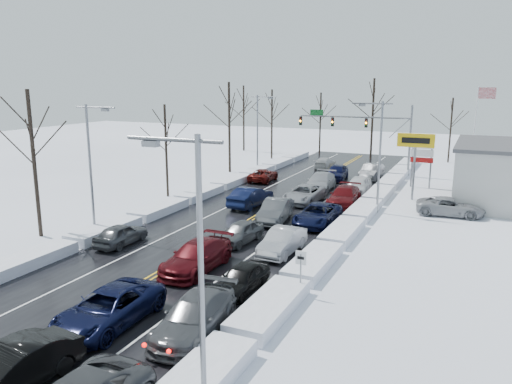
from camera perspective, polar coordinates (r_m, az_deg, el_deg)
The scene contains 42 objects.
ground at distance 35.47m, azimuth -3.20°, elevation -4.68°, with size 160.00×160.00×0.00m, color white.
road_surface at distance 37.18m, azimuth -1.77°, elevation -3.85°, with size 14.00×84.00×0.01m, color black.
snow_bank_left at distance 40.98m, azimuth -11.37°, elevation -2.56°, with size 1.90×72.00×0.69m, color white.
snow_bank_right at distance 34.65m, azimuth 9.64°, elevation -5.26°, with size 1.90×72.00×0.69m, color white.
traffic_signal_mast at distance 59.52m, azimuth 12.42°, elevation 7.36°, with size 13.28×0.39×8.00m.
tires_plus_sign at distance 46.64m, azimuth 17.78°, elevation 5.14°, with size 3.20×0.34×6.00m.
used_vehicles_sign at distance 52.78m, azimuth 18.44°, elevation 4.04°, with size 2.20×0.22×4.65m.
speed_limit_sign at distance 24.89m, azimuth 5.14°, elevation -8.30°, with size 0.55×0.09×2.35m.
flagpole at distance 60.21m, azimuth 23.90°, elevation 7.08°, with size 1.87×1.20×10.00m.
streetlight_se at distance 15.04m, azimuth -7.02°, elevation -7.50°, with size 3.20×0.25×9.00m.
streetlight_ne at distance 41.04m, azimuth 13.73°, elevation 4.91°, with size 3.20×0.25×9.00m.
streetlight_sw at distance 35.80m, azimuth -18.24°, elevation 3.59°, with size 3.20×0.25×9.00m.
streetlight_nw at distance 59.36m, azimuth 0.34°, elevation 7.47°, with size 3.20×0.25×9.00m.
tree_left_b at distance 36.49m, azimuth -24.28°, elevation 5.93°, with size 4.00×4.00×10.00m.
tree_left_c at distance 46.42m, azimuth -10.30°, elevation 6.68°, with size 3.40×3.40×8.50m.
tree_left_d at distance 58.68m, azimuth -3.09°, elevation 9.38°, with size 4.20×4.20×10.50m.
tree_left_e at distance 69.42m, azimuth 1.83°, elevation 9.28°, with size 3.80×3.80×9.50m.
tree_far_a at distance 77.81m, azimuth -1.42°, elevation 9.87°, with size 4.00×4.00×10.00m.
tree_far_b at distance 74.40m, azimuth 7.39°, elevation 9.12°, with size 3.60×3.60×9.00m.
tree_far_c at distance 70.44m, azimuth 13.25°, elevation 9.86°, with size 4.40×4.40×11.00m.
tree_far_d at distance 70.78m, azimuth 21.45°, elevation 7.93°, with size 3.40×3.40×8.50m.
queued_car_2 at distance 23.54m, azimuth -16.39°, elevation -14.37°, with size 2.64×5.73×1.59m, color black.
queued_car_3 at distance 28.83m, azimuth -6.76°, elevation -8.85°, with size 2.28×5.61×1.63m, color #47090E.
queued_car_4 at distance 33.36m, azimuth -1.82°, elevation -5.78°, with size 1.69×4.20×1.43m, color #464A4C.
queued_car_5 at distance 38.30m, azimuth 2.24°, elevation -3.38°, with size 1.79×5.13×1.69m, color #424548.
queued_car_6 at distance 44.45m, azimuth 5.50°, elevation -1.20°, with size 2.54×5.51×1.53m, color #97999E.
queued_car_7 at distance 49.81m, azimuth 7.34°, elevation 0.23°, with size 2.35×5.79×1.68m, color #9B9DA2.
queued_car_8 at distance 55.27m, azimuth 9.21°, elevation 1.38°, with size 2.00×4.96×1.69m, color black.
queued_car_11 at distance 22.12m, azimuth -6.96°, elevation -15.76°, with size 2.24×5.50×1.60m, color #45474A.
queued_car_12 at distance 25.93m, azimuth -1.63°, elevation -11.27°, with size 1.65×4.10×1.40m, color black.
queued_car_13 at distance 31.36m, azimuth 3.01°, elevation -7.00°, with size 1.64×4.70×1.55m, color #A0A2A8.
queued_car_14 at distance 37.78m, azimuth 7.01°, elevation -3.69°, with size 2.55×5.52×1.53m, color black.
queued_car_15 at distance 43.97m, azimuth 10.01°, elevation -1.49°, with size 2.26×5.55×1.61m, color #520A0E.
queued_car_16 at distance 48.83m, azimuth 11.58°, elevation -0.17°, with size 1.95×4.84×1.65m, color silver.
queued_car_17 at distance 56.51m, azimuth 13.03°, elevation 1.46°, with size 1.77×5.08×1.67m, color #47494C.
oncoming_car_0 at distance 42.85m, azimuth -0.60°, elevation -1.66°, with size 1.81×5.19×1.71m, color black.
oncoming_car_1 at distance 53.87m, azimuth 0.84°, elevation 1.26°, with size 2.21×4.79×1.33m, color #500D0A.
oncoming_car_2 at distance 62.59m, azimuth 7.84°, elevation 2.71°, with size 1.89×4.66×1.35m, color #BABABC.
oncoming_car_3 at distance 34.10m, azimuth -15.12°, elevation -5.82°, with size 1.68×4.17×1.42m, color #434549.
parked_car_0 at distance 42.89m, azimuth 21.25°, elevation -2.51°, with size 2.41×5.22×1.45m, color #93959A.
parked_car_1 at distance 48.00m, azimuth 25.09°, elevation -1.31°, with size 2.26×5.56×1.61m, color #3D3F42.
parked_car_2 at distance 51.86m, azimuth 23.11°, elevation -0.19°, with size 1.71×4.24×1.45m, color black.
Camera 1 is at (15.74, -30.04, 10.40)m, focal length 35.00 mm.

